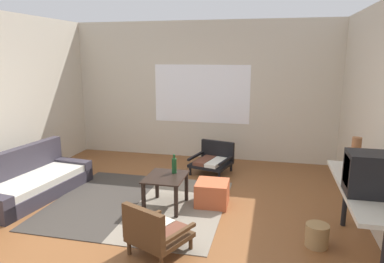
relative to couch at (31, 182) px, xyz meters
name	(u,v)px	position (x,y,z in m)	size (l,w,h in m)	color
ground_plane	(153,223)	(2.05, -0.44, -0.21)	(7.80, 7.80, 0.00)	brown
far_wall_with_window	(202,91)	(2.05, 2.62, 1.14)	(5.60, 0.13, 2.70)	beige
area_rug	(138,203)	(1.65, 0.08, -0.20)	(2.39, 2.21, 0.01)	#38332D
couch	(31,182)	(0.00, 0.00, 0.00)	(0.96, 1.86, 0.70)	#38333D
coffee_table	(166,183)	(2.07, 0.06, 0.15)	(0.52, 0.63, 0.45)	black
armchair_by_window	(213,159)	(2.44, 1.69, 0.03)	(0.77, 0.76, 0.52)	black
armchair_striped_foreground	(155,232)	(2.31, -1.10, 0.05)	(0.72, 0.72, 0.58)	#472D19
ottoman_orange	(212,193)	(2.67, 0.29, -0.04)	(0.44, 0.44, 0.34)	#BC5633
console_shelf	(364,194)	(4.35, -0.73, 0.51)	(0.47, 1.69, 0.80)	beige
crt_television	(372,174)	(4.35, -0.94, 0.79)	(0.45, 0.33, 0.39)	black
clay_vase	(355,158)	(4.35, -0.23, 0.73)	(0.23, 0.23, 0.38)	#935B38
glass_bottle	(174,165)	(2.15, 0.21, 0.35)	(0.07, 0.07, 0.27)	#194723
wicker_basket	(317,235)	(3.98, -0.53, -0.08)	(0.25, 0.25, 0.25)	#9E7A4C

